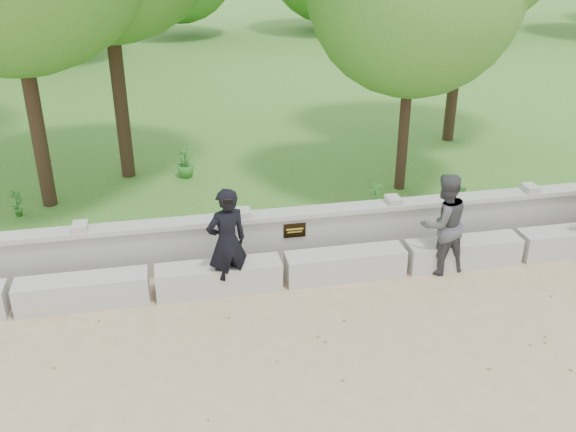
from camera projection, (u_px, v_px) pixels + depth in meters
name	position (u px, v px, depth m)	size (l,w,h in m)	color
ground	(312.00, 358.00, 8.35)	(80.00, 80.00, 0.00)	tan
lawn	(211.00, 89.00, 20.70)	(40.00, 22.00, 0.25)	#2B6018
concrete_bench	(283.00, 271.00, 9.94)	(11.90, 0.45, 0.45)	#A6A49D
parapet_wall	(275.00, 237.00, 10.46)	(12.50, 0.35, 0.90)	#9C9A94
man_main	(227.00, 243.00, 9.42)	(0.72, 0.66, 1.72)	black
visitor_left	(443.00, 224.00, 10.05)	(0.91, 0.77, 1.67)	#3D3E42
shrub_a	(17.00, 203.00, 11.57)	(0.27, 0.18, 0.51)	#327126
shrub_b	(375.00, 198.00, 11.69)	(0.31, 0.25, 0.57)	#327126
shrub_c	(464.00, 199.00, 11.72)	(0.48, 0.41, 0.53)	#327126
shrub_d	(185.00, 162.00, 13.29)	(0.37, 0.33, 0.65)	#327126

